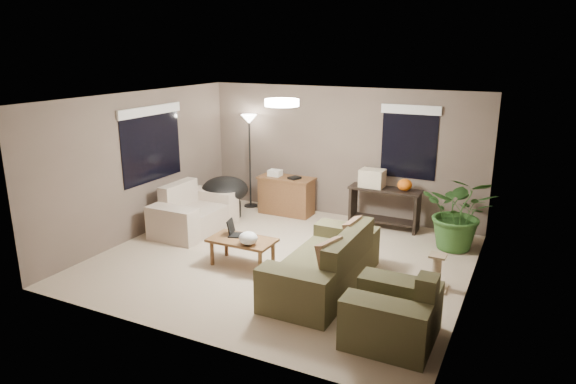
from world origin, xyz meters
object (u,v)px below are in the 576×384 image
at_px(armchair, 393,315).
at_px(houseplant, 459,220).
at_px(loveseat, 193,214).
at_px(coffee_table, 242,243).
at_px(cat_scratching_post, 436,274).
at_px(desk, 286,195).
at_px(floor_lamp, 249,130).
at_px(console_table, 384,205).
at_px(main_sofa, 326,267).
at_px(papasan_chair, 225,194).

relative_size(armchair, houseplant, 0.79).
bearing_deg(loveseat, coffee_table, -30.44).
xyz_separation_m(houseplant, cat_scratching_post, (-0.03, -1.63, -0.28)).
relative_size(desk, cat_scratching_post, 2.20).
distance_m(loveseat, floor_lamp, 2.16).
bearing_deg(loveseat, desk, 55.41).
bearing_deg(loveseat, console_table, 28.27).
bearing_deg(main_sofa, console_table, 89.42).
bearing_deg(floor_lamp, loveseat, -96.75).
xyz_separation_m(desk, papasan_chair, (-0.99, -0.69, 0.09)).
xyz_separation_m(floor_lamp, houseplant, (4.25, -0.54, -1.10)).
xyz_separation_m(floor_lamp, cat_scratching_post, (4.21, -2.16, -1.38)).
distance_m(floor_lamp, houseplant, 4.42).
xyz_separation_m(desk, cat_scratching_post, (3.32, -2.04, -0.16)).
distance_m(main_sofa, cat_scratching_post, 1.51).
bearing_deg(floor_lamp, cat_scratching_post, -27.18).
bearing_deg(coffee_table, loveseat, 149.56).
distance_m(loveseat, desk, 1.93).
bearing_deg(papasan_chair, main_sofa, -34.03).
bearing_deg(cat_scratching_post, main_sofa, -155.50).
bearing_deg(main_sofa, coffee_table, 174.80).
relative_size(armchair, floor_lamp, 0.52).
xyz_separation_m(loveseat, papasan_chair, (0.11, 0.90, 0.17)).
xyz_separation_m(main_sofa, cat_scratching_post, (1.38, 0.63, -0.08)).
bearing_deg(console_table, loveseat, -151.73).
distance_m(armchair, console_table, 3.80).
distance_m(desk, houseplant, 3.38).
xyz_separation_m(desk, floor_lamp, (-0.89, 0.12, 1.22)).
relative_size(console_table, cat_scratching_post, 2.60).
distance_m(coffee_table, cat_scratching_post, 2.85).
height_order(main_sofa, desk, main_sofa).
distance_m(console_table, floor_lamp, 3.09).
xyz_separation_m(armchair, cat_scratching_post, (0.19, 1.52, -0.08)).
bearing_deg(houseplant, floor_lamp, 172.79).
bearing_deg(houseplant, armchair, -94.14).
distance_m(armchair, floor_lamp, 5.60).
height_order(loveseat, floor_lamp, floor_lamp).
bearing_deg(armchair, coffee_table, 158.62).
distance_m(main_sofa, houseplant, 2.66).
xyz_separation_m(loveseat, cat_scratching_post, (4.42, -0.45, -0.08)).
relative_size(loveseat, desk, 1.45).
height_order(floor_lamp, houseplant, floor_lamp).
bearing_deg(papasan_chair, desk, 34.91).
bearing_deg(console_table, coffee_table, -119.21).
bearing_deg(papasan_chair, cat_scratching_post, -17.43).
bearing_deg(floor_lamp, main_sofa, -44.52).
distance_m(papasan_chair, floor_lamp, 1.40).
height_order(armchair, coffee_table, armchair).
relative_size(coffee_table, houseplant, 0.79).
height_order(floor_lamp, cat_scratching_post, floor_lamp).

